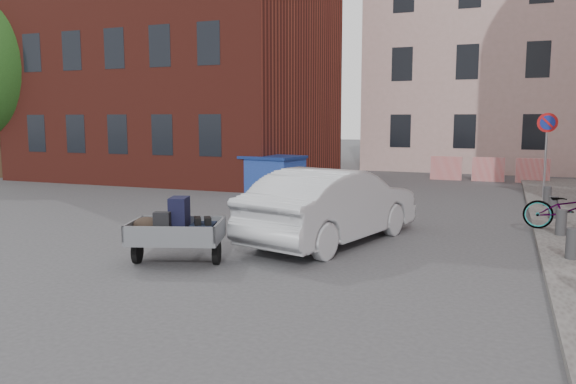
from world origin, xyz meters
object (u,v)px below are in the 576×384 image
at_px(trailer, 176,230).
at_px(dumpster, 260,173).
at_px(silver_car, 333,205).
at_px(bicycle, 569,209).

xyz_separation_m(trailer, dumpster, (-2.77, 9.94, 0.04)).
relative_size(trailer, dumpster, 0.59).
height_order(trailer, dumpster, dumpster).
distance_m(trailer, silver_car, 3.46).
height_order(dumpster, bicycle, dumpster).
distance_m(trailer, bicycle, 8.57).
xyz_separation_m(silver_car, bicycle, (4.71, 2.46, -0.16)).
xyz_separation_m(trailer, bicycle, (6.80, 5.21, 0.01)).
xyz_separation_m(dumpster, silver_car, (4.87, -7.19, 0.13)).
bearing_deg(silver_car, trailer, 68.00).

